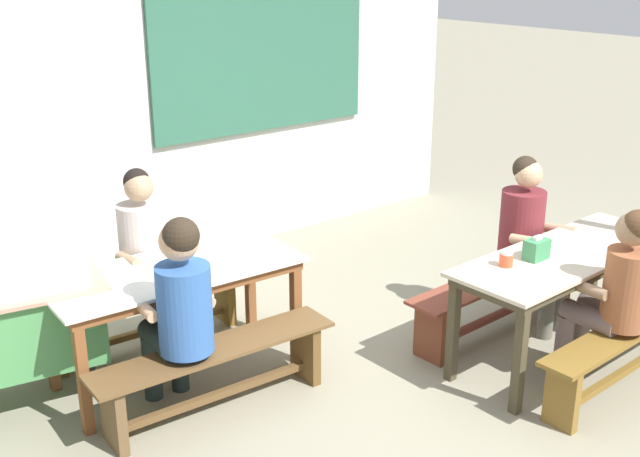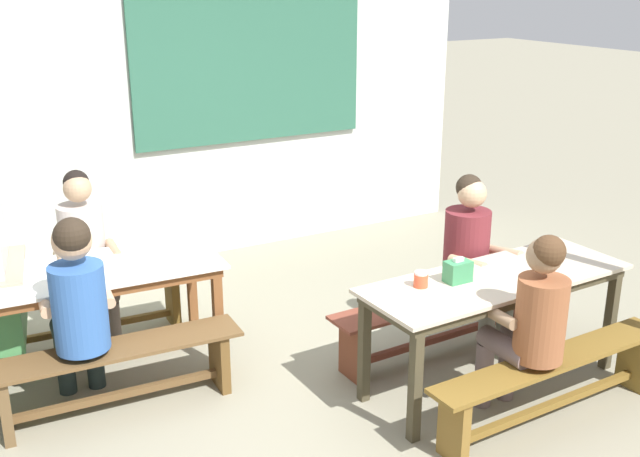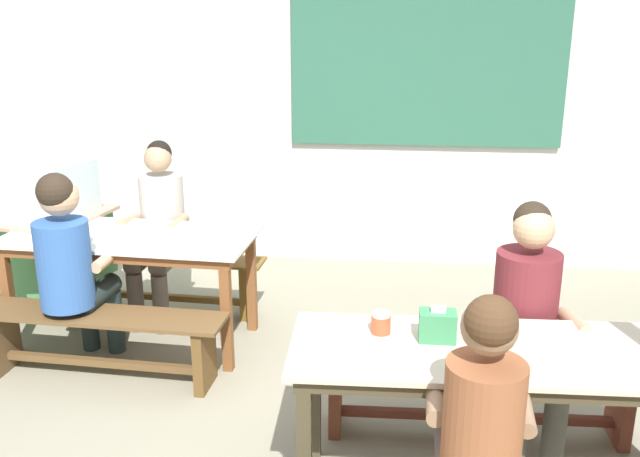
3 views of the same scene
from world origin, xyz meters
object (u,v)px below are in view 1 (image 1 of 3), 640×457
at_px(dining_table_near, 567,263).
at_px(person_left_back_turned, 180,305).
at_px(condiment_jar, 506,259).
at_px(bench_near_back, 499,293).
at_px(soup_bowl, 170,267).
at_px(dining_table_far, 174,280).
at_px(person_near_front, 615,289).
at_px(bench_far_front, 216,369).
at_px(person_center_facing, 147,254).
at_px(person_right_near_table, 528,233).
at_px(bench_near_front, 631,343).
at_px(tissue_box, 537,249).
at_px(bench_far_back, 145,309).

height_order(dining_table_near, person_left_back_turned, person_left_back_turned).
distance_m(dining_table_near, condiment_jar, 0.54).
relative_size(bench_near_back, person_left_back_turned, 1.35).
relative_size(dining_table_near, person_left_back_turned, 1.43).
xyz_separation_m(condiment_jar, soup_bowl, (-1.67, 1.26, -0.03)).
height_order(dining_table_far, person_near_front, person_near_front).
distance_m(bench_far_front, person_center_facing, 1.04).
relative_size(dining_table_far, condiment_jar, 16.84).
height_order(dining_table_near, person_right_near_table, person_right_near_table).
bearing_deg(person_center_facing, bench_near_front, -47.53).
height_order(person_center_facing, tissue_box, person_center_facing).
relative_size(dining_table_near, tissue_box, 11.42).
bearing_deg(person_near_front, bench_far_back, 130.62).
xyz_separation_m(dining_table_near, bench_far_back, (-2.13, 1.88, -0.40)).
relative_size(dining_table_far, tissue_box, 10.30).
distance_m(dining_table_near, tissue_box, 0.31).
distance_m(dining_table_far, person_near_front, 2.71).
bearing_deg(soup_bowl, dining_table_far, 23.67).
relative_size(dining_table_far, dining_table_near, 0.90).
xyz_separation_m(bench_near_back, person_near_front, (-0.12, -0.95, 0.39)).
bearing_deg(person_right_near_table, bench_near_back, 165.76).
xyz_separation_m(bench_far_back, person_near_front, (1.99, -2.32, 0.40)).
distance_m(dining_table_far, bench_far_front, 0.65).
bearing_deg(bench_near_front, soup_bowl, 139.55).
bearing_deg(bench_near_front, person_left_back_turned, 148.51).
height_order(bench_near_front, tissue_box, tissue_box).
xyz_separation_m(person_near_front, person_center_facing, (-1.98, 2.25, 0.03)).
xyz_separation_m(dining_table_near, person_near_front, (-0.13, -0.44, 0.00)).
bearing_deg(bench_near_front, bench_near_back, 91.78).
height_order(bench_near_front, person_left_back_turned, person_left_back_turned).
height_order(person_center_facing, soup_bowl, person_center_facing).
distance_m(dining_table_near, person_center_facing, 2.78).
bearing_deg(soup_bowl, condiment_jar, -37.08).
distance_m(dining_table_far, bench_far_back, 0.65).
distance_m(bench_near_front, person_center_facing, 3.18).
distance_m(dining_table_far, bench_near_back, 2.34).
bearing_deg(person_near_front, person_left_back_turned, 148.16).
bearing_deg(dining_table_near, dining_table_far, 147.48).
xyz_separation_m(dining_table_far, person_near_front, (2.02, -1.81, 0.00)).
bearing_deg(person_right_near_table, person_near_front, -110.06).
bearing_deg(bench_far_back, bench_near_front, -48.20).
bearing_deg(person_right_near_table, soup_bowl, 159.18).
relative_size(condiment_jar, soup_bowl, 0.80).
distance_m(bench_far_back, person_right_near_table, 2.76).
distance_m(dining_table_near, person_near_front, 0.46).
bearing_deg(condiment_jar, dining_table_near, -11.08).
xyz_separation_m(dining_table_far, bench_near_front, (2.17, -1.88, -0.39)).
height_order(person_center_facing, condiment_jar, person_center_facing).
relative_size(dining_table_near, person_center_facing, 1.42).
height_order(bench_far_back, person_right_near_table, person_right_near_table).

